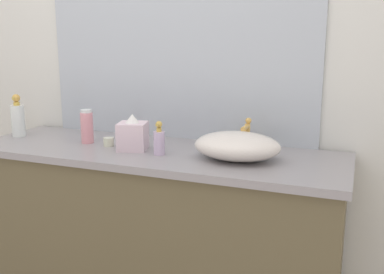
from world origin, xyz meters
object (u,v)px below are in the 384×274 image
(tissue_box, at_px, (133,135))
(candle_jar, at_px, (109,142))
(lotion_bottle, at_px, (159,141))
(soap_dispenser, at_px, (18,119))
(sink_basin, at_px, (237,146))
(perfume_bottle, at_px, (87,127))

(tissue_box, bearing_deg, candle_jar, 171.21)
(lotion_bottle, relative_size, tissue_box, 0.90)
(soap_dispenser, bearing_deg, sink_basin, -1.36)
(sink_basin, xyz_separation_m, lotion_bottle, (-0.34, -0.05, 0.00))
(lotion_bottle, relative_size, candle_jar, 3.01)
(candle_jar, bearing_deg, tissue_box, -8.79)
(sink_basin, height_order, perfume_bottle, perfume_bottle)
(soap_dispenser, height_order, candle_jar, soap_dispenser)
(sink_basin, bearing_deg, tissue_box, -178.81)
(tissue_box, bearing_deg, soap_dispenser, 176.87)
(sink_basin, relative_size, tissue_box, 2.21)
(sink_basin, distance_m, perfume_bottle, 0.78)
(candle_jar, bearing_deg, sink_basin, -1.10)
(candle_jar, bearing_deg, soap_dispenser, 178.35)
(tissue_box, bearing_deg, perfume_bottle, 171.21)
(sink_basin, bearing_deg, candle_jar, 178.90)
(soap_dispenser, relative_size, lotion_bottle, 1.48)
(perfume_bottle, bearing_deg, soap_dispenser, -179.39)
(sink_basin, bearing_deg, perfume_bottle, 177.56)
(candle_jar, bearing_deg, lotion_bottle, -11.39)
(sink_basin, distance_m, soap_dispenser, 1.21)
(perfume_bottle, bearing_deg, lotion_bottle, -10.59)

